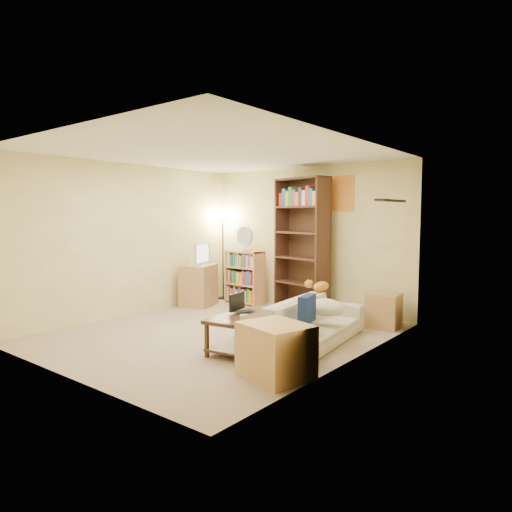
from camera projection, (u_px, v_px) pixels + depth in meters
name	position (u px, v px, depth m)	size (l,w,h in m)	color
room	(219.00, 218.00, 6.26)	(4.50, 4.54, 2.52)	tan
sofa	(314.00, 322.00, 5.90)	(0.98, 1.98, 0.56)	beige
navy_pillow	(307.00, 309.00, 5.48)	(0.37, 0.11, 0.33)	navy
cream_blanket	(325.00, 307.00, 5.85)	(0.51, 0.37, 0.22)	beige
tabby_cat	(319.00, 286.00, 6.62)	(0.44, 0.20, 0.15)	orange
coffee_table	(243.00, 327.00, 5.56)	(0.70, 1.07, 0.44)	#3D2417
laptop	(247.00, 312.00, 5.65)	(0.24, 0.34, 0.02)	black
laptop_screen	(237.00, 302.00, 5.71)	(0.01, 0.33, 0.22)	white
mug	(244.00, 318.00, 5.17)	(0.10, 0.10, 0.09)	white
tv_remote	(264.00, 310.00, 5.78)	(0.06, 0.18, 0.02)	black
tv_stand	(199.00, 285.00, 8.41)	(0.50, 0.70, 0.75)	tan
television	(198.00, 254.00, 8.36)	(0.34, 0.68, 0.40)	black
tall_bookshelf	(301.00, 242.00, 7.78)	(1.08, 0.57, 2.29)	#3B2116
short_bookshelf	(244.00, 277.00, 8.57)	(0.79, 0.36, 1.00)	tan
desk_fan	(245.00, 239.00, 8.43)	(0.35, 0.20, 0.46)	silver
floor_lamp	(223.00, 234.00, 9.00)	(0.27, 0.27, 1.61)	black
side_table	(384.00, 310.00, 6.72)	(0.44, 0.44, 0.51)	tan
end_cabinet	(276.00, 351.00, 4.63)	(0.67, 0.56, 0.56)	tan
book_stacks	(308.00, 315.00, 7.14)	(0.78, 0.35, 0.24)	red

